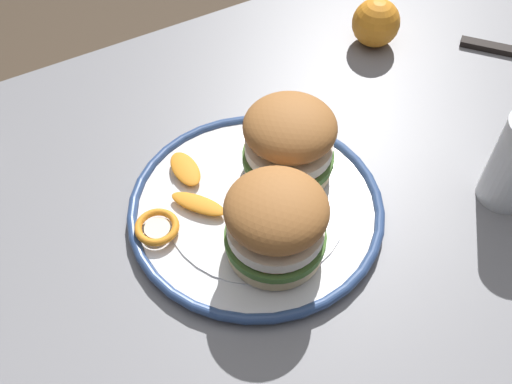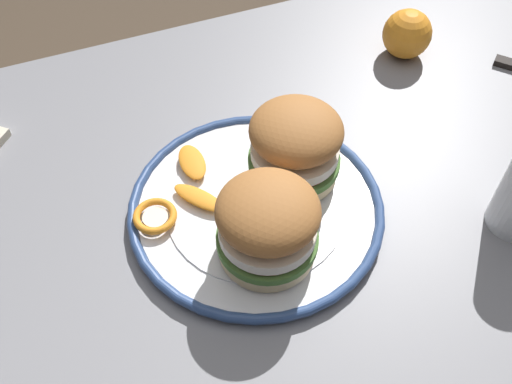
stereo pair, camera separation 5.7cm
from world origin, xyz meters
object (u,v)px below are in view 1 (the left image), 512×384
at_px(dinner_plate, 256,208).
at_px(sandwich_half_left, 289,141).
at_px(whole_orange, 376,23).
at_px(dining_table, 305,244).
at_px(sandwich_half_right, 276,222).

distance_m(dinner_plate, sandwich_half_left, 0.09).
height_order(sandwich_half_left, whole_orange, sandwich_half_left).
xyz_separation_m(dining_table, sandwich_half_right, (0.08, 0.05, 0.17)).
distance_m(sandwich_half_right, whole_orange, 0.43).
bearing_deg(dinner_plate, sandwich_half_left, -155.34).
height_order(dining_table, sandwich_half_right, sandwich_half_right).
relative_size(sandwich_half_left, whole_orange, 2.11).
height_order(sandwich_half_left, sandwich_half_right, same).
bearing_deg(whole_orange, dinner_plate, 31.60).
distance_m(dining_table, sandwich_half_left, 0.18).
distance_m(dining_table, sandwich_half_right, 0.20).
relative_size(dinner_plate, sandwich_half_right, 1.99).
xyz_separation_m(sandwich_half_left, sandwich_half_right, (0.07, 0.09, 0.00)).
distance_m(dinner_plate, whole_orange, 0.38).
relative_size(dining_table, dinner_plate, 3.96).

